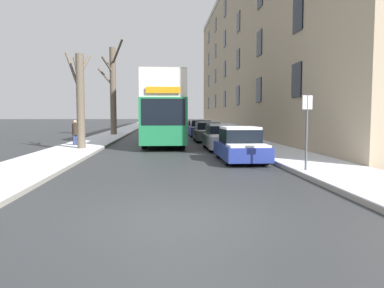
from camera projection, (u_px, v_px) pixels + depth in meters
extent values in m
plane|color=#303335|center=(187.00, 217.00, 7.10)|extent=(320.00, 320.00, 0.00)
cube|color=gray|center=(134.00, 126.00, 59.39)|extent=(2.78, 130.00, 0.13)
cube|color=white|center=(134.00, 126.00, 59.39)|extent=(2.75, 130.00, 0.03)
cube|color=gray|center=(199.00, 126.00, 60.17)|extent=(2.78, 130.00, 0.13)
cube|color=white|center=(199.00, 126.00, 60.16)|extent=(2.75, 130.00, 0.03)
cube|color=tan|center=(273.00, 52.00, 39.51)|extent=(9.00, 54.23, 17.12)
cube|color=black|center=(297.00, 80.00, 19.78)|extent=(0.08, 1.40, 1.80)
cube|color=black|center=(259.00, 90.00, 27.69)|extent=(0.08, 1.40, 1.80)
cube|color=black|center=(238.00, 95.00, 35.59)|extent=(0.08, 1.40, 1.80)
cube|color=black|center=(224.00, 99.00, 43.50)|extent=(0.08, 1.40, 1.80)
cube|color=black|center=(215.00, 101.00, 51.41)|extent=(0.08, 1.40, 1.80)
cube|color=black|center=(208.00, 103.00, 59.32)|extent=(0.08, 1.40, 1.80)
cube|color=black|center=(298.00, 14.00, 19.51)|extent=(0.08, 1.40, 1.80)
cube|color=black|center=(259.00, 43.00, 27.42)|extent=(0.08, 1.40, 1.80)
cube|color=black|center=(238.00, 59.00, 35.33)|extent=(0.08, 1.40, 1.80)
cube|color=black|center=(225.00, 69.00, 43.23)|extent=(0.08, 1.40, 1.80)
cube|color=black|center=(215.00, 76.00, 51.14)|extent=(0.08, 1.40, 1.80)
cube|color=black|center=(208.00, 81.00, 59.05)|extent=(0.08, 1.40, 1.80)
cube|color=black|center=(238.00, 22.00, 35.06)|extent=(0.08, 1.40, 1.80)
cube|color=black|center=(225.00, 39.00, 42.96)|extent=(0.08, 1.40, 1.80)
cube|color=black|center=(215.00, 51.00, 50.87)|extent=(0.08, 1.40, 1.80)
cube|color=black|center=(208.00, 59.00, 58.78)|extent=(0.08, 1.40, 1.80)
cube|color=black|center=(225.00, 9.00, 42.70)|extent=(0.08, 1.40, 1.80)
cube|color=black|center=(215.00, 25.00, 50.60)|extent=(0.08, 1.40, 1.80)
cube|color=black|center=(208.00, 37.00, 58.51)|extent=(0.08, 1.40, 1.80)
cylinder|color=brown|center=(81.00, 103.00, 19.76)|extent=(0.42, 0.42, 5.13)
cylinder|color=brown|center=(85.00, 65.00, 20.30)|extent=(0.41, 1.52, 1.30)
cylinder|color=brown|center=(73.00, 72.00, 19.97)|extent=(1.05, 0.93, 2.24)
cylinder|color=brown|center=(77.00, 71.00, 20.71)|extent=(0.96, 2.37, 1.88)
cylinder|color=brown|center=(113.00, 92.00, 33.76)|extent=(0.55, 0.55, 7.96)
cylinder|color=brown|center=(117.00, 52.00, 32.32)|extent=(1.38, 2.65, 1.90)
cylinder|color=brown|center=(107.00, 65.00, 32.96)|extent=(0.98, 1.40, 1.42)
cylinder|color=brown|center=(106.00, 77.00, 33.74)|extent=(1.49, 0.47, 1.67)
cylinder|color=brown|center=(111.00, 74.00, 34.70)|extent=(0.86, 2.39, 2.48)
cube|color=#1E7A47|center=(163.00, 120.00, 24.90)|extent=(2.52, 11.56, 2.51)
cube|color=silver|center=(163.00, 90.00, 24.75)|extent=(2.47, 11.33, 1.40)
cube|color=beige|center=(163.00, 79.00, 24.69)|extent=(2.47, 11.33, 0.12)
cube|color=black|center=(163.00, 113.00, 24.87)|extent=(2.55, 10.17, 1.31)
cube|color=black|center=(163.00, 89.00, 24.75)|extent=(2.55, 10.17, 1.07)
cube|color=black|center=(163.00, 112.00, 19.14)|extent=(2.27, 0.06, 1.37)
cube|color=orange|center=(163.00, 90.00, 19.04)|extent=(1.77, 0.05, 0.32)
cylinder|color=black|center=(144.00, 139.00, 21.46)|extent=(0.30, 1.08, 1.08)
cylinder|color=black|center=(182.00, 139.00, 21.62)|extent=(0.30, 1.08, 1.08)
cylinder|color=black|center=(149.00, 133.00, 28.13)|extent=(0.30, 1.08, 1.08)
cylinder|color=black|center=(178.00, 133.00, 28.29)|extent=(0.30, 1.08, 1.08)
cube|color=navy|center=(240.00, 151.00, 15.57)|extent=(1.70, 4.06, 0.57)
cube|color=black|center=(240.00, 136.00, 15.69)|extent=(1.46, 2.03, 0.61)
cube|color=white|center=(240.00, 128.00, 15.66)|extent=(1.43, 1.93, 0.10)
cube|color=white|center=(248.00, 146.00, 14.11)|extent=(1.53, 1.06, 0.08)
cylinder|color=black|center=(228.00, 158.00, 14.32)|extent=(0.20, 0.61, 0.61)
cylinder|color=black|center=(266.00, 157.00, 14.43)|extent=(0.20, 0.61, 0.61)
cylinder|color=black|center=(219.00, 151.00, 16.74)|extent=(0.20, 0.61, 0.61)
cylinder|color=black|center=(251.00, 151.00, 16.85)|extent=(0.20, 0.61, 0.61)
cube|color=#9EA3AD|center=(221.00, 141.00, 20.83)|extent=(1.70, 4.44, 0.66)
cube|color=black|center=(221.00, 130.00, 20.96)|extent=(1.46, 2.22, 0.51)
cube|color=white|center=(221.00, 125.00, 20.94)|extent=(1.43, 2.11, 0.10)
cube|color=white|center=(226.00, 136.00, 19.24)|extent=(1.53, 1.16, 0.08)
cylinder|color=black|center=(211.00, 146.00, 19.47)|extent=(0.20, 0.62, 0.62)
cylinder|color=black|center=(239.00, 146.00, 19.58)|extent=(0.20, 0.62, 0.62)
cylinder|color=black|center=(205.00, 142.00, 22.12)|extent=(0.20, 0.62, 0.62)
cylinder|color=black|center=(230.00, 142.00, 22.23)|extent=(0.20, 0.62, 0.62)
cube|color=#474C56|center=(208.00, 135.00, 27.20)|extent=(1.90, 4.01, 0.65)
cube|color=black|center=(208.00, 126.00, 27.31)|extent=(1.63, 2.00, 0.55)
cube|color=white|center=(208.00, 122.00, 27.29)|extent=(1.60, 1.90, 0.07)
cube|color=white|center=(210.00, 131.00, 25.76)|extent=(1.71, 1.05, 0.06)
cylinder|color=black|center=(198.00, 138.00, 25.96)|extent=(0.20, 0.62, 0.62)
cylinder|color=black|center=(222.00, 138.00, 26.08)|extent=(0.20, 0.62, 0.62)
cylinder|color=black|center=(195.00, 136.00, 28.35)|extent=(0.20, 0.62, 0.62)
cylinder|color=black|center=(217.00, 136.00, 28.47)|extent=(0.20, 0.62, 0.62)
cube|color=navy|center=(200.00, 131.00, 32.78)|extent=(1.90, 3.96, 0.72)
cube|color=black|center=(200.00, 124.00, 32.89)|extent=(1.63, 1.98, 0.55)
cube|color=white|center=(200.00, 120.00, 32.86)|extent=(1.59, 1.88, 0.04)
cube|color=white|center=(202.00, 127.00, 31.35)|extent=(1.71, 1.03, 0.03)
cylinder|color=black|center=(192.00, 134.00, 31.55)|extent=(0.20, 0.67, 0.67)
cylinder|color=black|center=(212.00, 134.00, 31.67)|extent=(0.20, 0.67, 0.67)
cylinder|color=black|center=(190.00, 132.00, 33.91)|extent=(0.20, 0.67, 0.67)
cylinder|color=black|center=(208.00, 132.00, 34.04)|extent=(0.20, 0.67, 0.67)
cube|color=navy|center=(195.00, 129.00, 38.05)|extent=(1.72, 4.47, 0.62)
cube|color=black|center=(195.00, 123.00, 38.18)|extent=(1.48, 2.24, 0.56)
cube|color=white|center=(195.00, 120.00, 38.16)|extent=(1.44, 2.12, 0.05)
cube|color=white|center=(197.00, 126.00, 36.45)|extent=(1.55, 1.17, 0.04)
cylinder|color=black|center=(189.00, 131.00, 36.68)|extent=(0.20, 0.62, 0.62)
cylinder|color=black|center=(204.00, 131.00, 36.79)|extent=(0.20, 0.62, 0.62)
cylinder|color=black|center=(187.00, 130.00, 39.34)|extent=(0.20, 0.62, 0.62)
cylinder|color=black|center=(201.00, 130.00, 39.45)|extent=(0.20, 0.62, 0.62)
cube|color=white|center=(150.00, 122.00, 41.15)|extent=(2.06, 5.36, 1.91)
cube|color=black|center=(149.00, 118.00, 38.47)|extent=(1.82, 0.06, 0.84)
cylinder|color=black|center=(141.00, 130.00, 39.44)|extent=(0.22, 0.68, 0.68)
cylinder|color=black|center=(159.00, 130.00, 39.58)|extent=(0.22, 0.68, 0.68)
cylinder|color=black|center=(143.00, 129.00, 42.86)|extent=(0.22, 0.68, 0.68)
cylinder|color=black|center=(159.00, 129.00, 42.99)|extent=(0.22, 0.68, 0.68)
cylinder|color=navy|center=(74.00, 141.00, 21.93)|extent=(0.17, 0.17, 0.76)
cylinder|color=navy|center=(77.00, 141.00, 22.05)|extent=(0.17, 0.17, 0.76)
cylinder|color=#2D2319|center=(75.00, 129.00, 21.94)|extent=(0.36, 0.36, 0.66)
sphere|color=tan|center=(75.00, 122.00, 21.90)|extent=(0.21, 0.21, 0.21)
cylinder|color=#4C4F54|center=(306.00, 135.00, 12.01)|extent=(0.07, 0.07, 2.59)
cube|color=silver|center=(307.00, 102.00, 11.91)|extent=(0.32, 0.02, 0.44)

